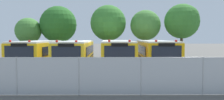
% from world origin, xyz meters
% --- Properties ---
extents(ground_plane, '(160.00, 160.00, 0.00)m').
position_xyz_m(ground_plane, '(0.00, 0.00, 0.00)').
color(ground_plane, '#595651').
extents(school_bus_0, '(2.74, 9.33, 2.56)m').
position_xyz_m(school_bus_0, '(-5.25, -0.10, 1.35)').
color(school_bus_0, yellow).
rests_on(school_bus_0, ground_plane).
extents(school_bus_1, '(2.60, 9.42, 2.56)m').
position_xyz_m(school_bus_1, '(-1.83, -0.23, 1.35)').
color(school_bus_1, yellow).
rests_on(school_bus_1, ground_plane).
extents(school_bus_2, '(2.70, 10.77, 2.59)m').
position_xyz_m(school_bus_2, '(1.83, 0.11, 1.37)').
color(school_bus_2, yellow).
rests_on(school_bus_2, ground_plane).
extents(school_bus_3, '(2.84, 9.66, 2.58)m').
position_xyz_m(school_bus_3, '(5.29, -0.16, 1.36)').
color(school_bus_3, '#EAA80C').
rests_on(school_bus_3, ground_plane).
extents(tree_0, '(3.44, 3.44, 5.36)m').
position_xyz_m(tree_0, '(-9.75, 9.50, 3.55)').
color(tree_0, '#4C3823').
rests_on(tree_0, ground_plane).
extents(tree_1, '(4.96, 4.96, 6.99)m').
position_xyz_m(tree_1, '(-5.86, 10.11, 4.46)').
color(tree_1, '#4C3823').
rests_on(tree_1, ground_plane).
extents(tree_2, '(4.59, 4.59, 6.91)m').
position_xyz_m(tree_2, '(0.99, 8.66, 4.67)').
color(tree_2, '#4C3823').
rests_on(tree_2, ground_plane).
extents(tree_3, '(3.85, 3.85, 6.22)m').
position_xyz_m(tree_3, '(5.60, 8.19, 4.25)').
color(tree_3, '#4C3823').
rests_on(tree_3, ground_plane).
extents(tree_4, '(4.28, 4.28, 6.88)m').
position_xyz_m(tree_4, '(10.18, 7.24, 4.84)').
color(tree_4, '#4C3823').
rests_on(tree_4, ground_plane).
extents(chainlink_fence, '(17.67, 0.07, 1.82)m').
position_xyz_m(chainlink_fence, '(-0.21, -9.75, 0.94)').
color(chainlink_fence, '#9EA0A3').
rests_on(chainlink_fence, ground_plane).
extents(traffic_cone, '(0.35, 0.35, 0.47)m').
position_xyz_m(traffic_cone, '(-0.08, -8.57, 0.23)').
color(traffic_cone, '#EA5914').
rests_on(traffic_cone, ground_plane).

